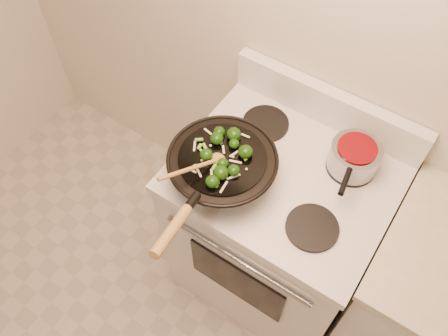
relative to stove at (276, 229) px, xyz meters
The scene contains 6 objects.
stove is the anchor object (origin of this frame).
counter_unit 0.77m from the stove, ahead, with size 0.75×0.62×0.91m.
wok 0.58m from the stove, 138.65° to the right, with size 0.38×0.63×0.23m.
stirfry 0.64m from the stove, 140.10° to the right, with size 0.22×0.25×0.04m.
wooden_spoon 0.69m from the stove, 131.53° to the right, with size 0.12×0.25×0.10m.
saucepan 0.56m from the stove, 38.84° to the left, with size 0.18×0.29×0.11m.
Camera 1 is at (0.28, 0.26, 2.35)m, focal length 38.00 mm.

